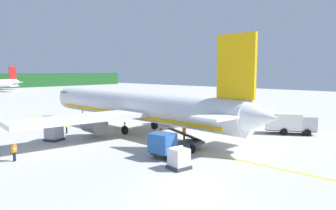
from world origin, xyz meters
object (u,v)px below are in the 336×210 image
airliner_foreground (136,106)px  crew_loader_right (14,150)px  crew_marshaller (184,132)px  cargo_container_mid (179,159)px  service_truck_fuel (290,122)px  cargo_container_near (54,133)px  service_truck_baggage (171,144)px  crew_loader_left (67,126)px  crew_supervisor (161,132)px

airliner_foreground → crew_loader_right: airliner_foreground is taller
airliner_foreground → crew_loader_right: 17.85m
airliner_foreground → crew_marshaller: (-0.22, -8.80, -2.36)m
cargo_container_mid → service_truck_fuel: bearing=-2.7°
cargo_container_mid → airliner_foreground: bearing=59.8°
cargo_container_near → service_truck_fuel: bearing=-39.6°
cargo_container_near → airliner_foreground: bearing=-12.9°
cargo_container_near → cargo_container_mid: bearing=-84.5°
service_truck_baggage → crew_loader_right: service_truck_baggage is taller
crew_marshaller → crew_loader_right: (-17.23, 5.87, -0.02)m
service_truck_fuel → cargo_container_mid: size_ratio=3.47×
cargo_container_near → crew_marshaller: (10.52, -11.27, 0.07)m
crew_loader_left → crew_supervisor: 13.20m
airliner_foreground → service_truck_fuel: airliner_foreground is taller
airliner_foreground → crew_supervisor: size_ratio=25.33×
airliner_foreground → cargo_container_near: airliner_foreground is taller
cargo_container_mid → crew_loader_left: 20.87m
crew_marshaller → service_truck_fuel: bearing=-31.8°
service_truck_baggage → cargo_container_near: size_ratio=3.13×
cargo_container_mid → cargo_container_near: bearing=95.5°
crew_loader_right → crew_marshaller: bearing=-18.8°
airliner_foreground → cargo_container_near: size_ratio=18.42×
cargo_container_near → cargo_container_mid: cargo_container_near is taller
service_truck_baggage → crew_supervisor: service_truck_baggage is taller
crew_supervisor → airliner_foreground: bearing=72.7°
service_truck_fuel → crew_supervisor: (-14.26, 9.71, -0.56)m
service_truck_baggage → crew_supervisor: 6.95m
service_truck_fuel → crew_marshaller: (-12.37, 7.66, -0.50)m
service_truck_baggage → crew_loader_right: (-11.04, 9.27, -0.16)m
airliner_foreground → cargo_container_mid: airliner_foreground is taller
crew_marshaller → crew_loader_left: 15.86m
service_truck_fuel → cargo_container_near: service_truck_fuel is taller
cargo_container_near → crew_marshaller: bearing=-47.0°
service_truck_fuel → service_truck_baggage: size_ratio=0.91×
service_truck_baggage → crew_loader_right: 14.42m
crew_loader_left → service_truck_fuel: bearing=-48.1°
cargo_container_near → crew_marshaller: cargo_container_near is taller
cargo_container_mid → crew_marshaller: bearing=37.2°
service_truck_fuel → cargo_container_mid: bearing=177.3°
crew_marshaller → crew_loader_right: size_ratio=1.02×
airliner_foreground → crew_supervisor: 7.47m
airliner_foreground → crew_loader_right: bearing=-170.4°
service_truck_baggage → crew_marshaller: 7.07m
cargo_container_near → crew_loader_right: 8.61m
crew_loader_left → crew_marshaller: bearing=-63.0°
cargo_container_near → cargo_container_mid: size_ratio=1.21×
crew_supervisor → crew_loader_left: bearing=113.7°
service_truck_fuel → cargo_container_mid: (-21.16, 0.99, -0.65)m
service_truck_baggage → cargo_container_near: bearing=106.4°
service_truck_baggage → crew_supervisor: size_ratio=4.31×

